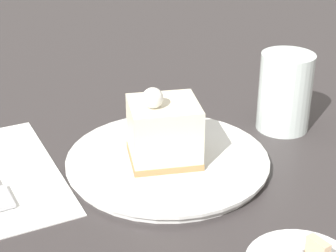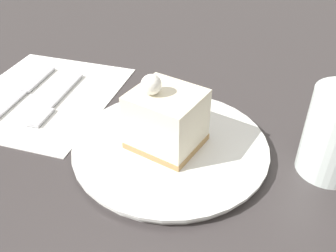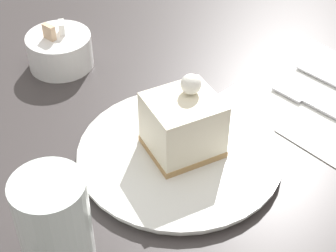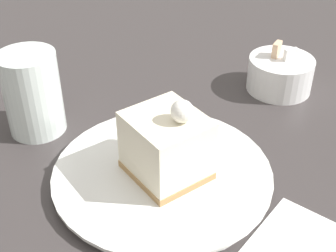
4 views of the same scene
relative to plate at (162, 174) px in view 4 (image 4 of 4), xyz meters
The scene contains 5 objects.
ground_plane 0.04m from the plate, 42.27° to the right, with size 4.00×4.00×0.00m, color #383333.
plate is the anchor object (origin of this frame).
cake_slice 0.04m from the plate, 18.96° to the left, with size 0.09×0.08×0.10m.
sugar_bowl 0.27m from the plate, 97.63° to the left, with size 0.10×0.10×0.07m.
drinking_glass 0.20m from the plate, 163.43° to the right, with size 0.07×0.07×0.11m.
Camera 4 is at (0.27, -0.24, 0.36)m, focal length 50.00 mm.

